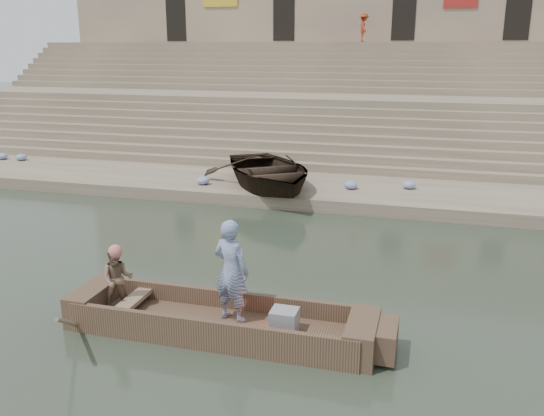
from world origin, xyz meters
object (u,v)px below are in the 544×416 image
at_px(main_rowboat, 220,328).
at_px(beached_rowboat, 268,171).
at_px(television, 284,320).
at_px(pedestrian, 364,28).
at_px(rowing_man, 117,279).
at_px(standing_man, 231,271).

bearing_deg(main_rowboat, beached_rowboat, 100.84).
distance_m(television, pedestrian, 25.28).
bearing_deg(rowing_man, beached_rowboat, 64.55).
xyz_separation_m(standing_man, rowing_man, (-2.18, -0.18, -0.34)).
xyz_separation_m(television, pedestrian, (-1.84, 24.60, 5.55)).
xyz_separation_m(main_rowboat, television, (1.19, -0.00, 0.31)).
distance_m(main_rowboat, beached_rowboat, 9.65).
bearing_deg(pedestrian, beached_rowboat, 162.04).
bearing_deg(pedestrian, rowing_man, 163.27).
relative_size(rowing_man, beached_rowboat, 0.23).
height_order(standing_man, beached_rowboat, standing_man).
xyz_separation_m(main_rowboat, standing_man, (0.18, 0.17, 1.05)).
height_order(rowing_man, beached_rowboat, beached_rowboat).
xyz_separation_m(rowing_man, beached_rowboat, (0.19, 9.44, 0.11)).
xyz_separation_m(rowing_man, television, (3.19, 0.00, -0.41)).
bearing_deg(rowing_man, main_rowboat, -24.20).
xyz_separation_m(rowing_man, pedestrian, (1.36, 24.60, 5.14)).
height_order(main_rowboat, beached_rowboat, beached_rowboat).
height_order(rowing_man, pedestrian, pedestrian).
height_order(beached_rowboat, pedestrian, pedestrian).
distance_m(main_rowboat, television, 1.23).
height_order(television, pedestrian, pedestrian).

